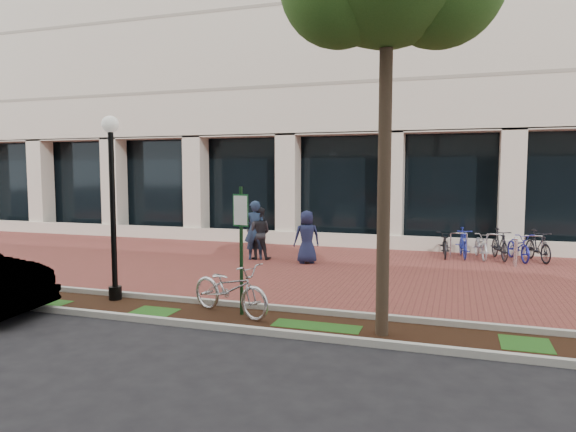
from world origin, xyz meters
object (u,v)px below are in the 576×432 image
(lamppost, at_px, (112,197))
(pedestrian_right, at_px, (307,237))
(pedestrian_left, at_px, (255,230))
(pedestrian_mid, at_px, (259,233))
(bike_rack_cluster, at_px, (490,245))
(parking_sign, at_px, (241,234))
(locked_bicycle, at_px, (230,288))
(bollard, at_px, (516,252))

(lamppost, height_order, pedestrian_right, lamppost)
(pedestrian_left, bearing_deg, pedestrian_mid, -147.88)
(lamppost, xyz_separation_m, bike_rack_cluster, (8.07, 8.13, -1.79))
(pedestrian_right, bearing_deg, parking_sign, 64.96)
(lamppost, height_order, locked_bicycle, lamppost)
(parking_sign, height_order, pedestrian_mid, parking_sign)
(bollard, distance_m, bike_rack_cluster, 1.32)
(pedestrian_left, distance_m, bollard, 7.85)
(bollard, bearing_deg, bike_rack_cluster, 119.33)
(lamppost, xyz_separation_m, locked_bicycle, (2.88, -0.28, -1.73))
(lamppost, xyz_separation_m, pedestrian_left, (0.99, 5.71, -1.31))
(lamppost, relative_size, locked_bicycle, 2.00)
(pedestrian_mid, bearing_deg, pedestrian_left, 44.90)
(pedestrian_left, xyz_separation_m, pedestrian_mid, (0.08, 0.12, -0.11))
(parking_sign, height_order, pedestrian_right, parking_sign)
(parking_sign, xyz_separation_m, pedestrian_right, (-0.36, 5.82, -0.78))
(pedestrian_right, bearing_deg, bike_rack_cluster, 177.00)
(pedestrian_mid, bearing_deg, pedestrian_right, 161.06)
(parking_sign, height_order, pedestrian_left, parking_sign)
(locked_bicycle, bearing_deg, bollard, -17.79)
(parking_sign, relative_size, pedestrian_left, 1.33)
(parking_sign, relative_size, lamppost, 0.63)
(parking_sign, bearing_deg, pedestrian_mid, 117.77)
(bike_rack_cluster, bearing_deg, pedestrian_right, -163.85)
(pedestrian_left, height_order, bike_rack_cluster, pedestrian_left)
(parking_sign, distance_m, lamppost, 3.18)
(bollard, bearing_deg, parking_sign, -127.92)
(parking_sign, xyz_separation_m, pedestrian_mid, (-2.03, 6.07, -0.76))
(pedestrian_left, relative_size, pedestrian_right, 1.16)
(pedestrian_mid, xyz_separation_m, bollard, (7.65, 1.15, -0.38))
(lamppost, height_order, pedestrian_left, lamppost)
(lamppost, distance_m, bollard, 11.31)
(locked_bicycle, relative_size, bike_rack_cluster, 0.56)
(lamppost, bearing_deg, pedestrian_left, 80.18)
(bike_rack_cluster, bearing_deg, pedestrian_left, -170.56)
(parking_sign, height_order, locked_bicycle, parking_sign)
(lamppost, distance_m, bike_rack_cluster, 11.59)
(lamppost, bearing_deg, parking_sign, -4.53)
(pedestrian_mid, bearing_deg, locked_bicycle, 96.09)
(locked_bicycle, height_order, bollard, locked_bicycle)
(pedestrian_left, height_order, bollard, pedestrian_left)
(lamppost, height_order, bike_rack_cluster, lamppost)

